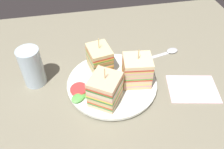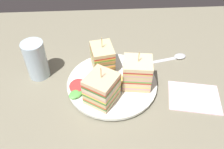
% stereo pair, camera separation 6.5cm
% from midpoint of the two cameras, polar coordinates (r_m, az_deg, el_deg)
% --- Properties ---
extents(ground_plane, '(1.12, 0.89, 0.02)m').
position_cam_midpoint_polar(ground_plane, '(0.69, 2.70, -3.38)').
color(ground_plane, gray).
extents(plate, '(0.26, 0.26, 0.02)m').
position_cam_midpoint_polar(plate, '(0.68, 2.75, -2.33)').
color(plate, white).
rests_on(plate, ground_plane).
extents(sandwich_wedge_0, '(0.07, 0.09, 0.11)m').
position_cam_midpoint_polar(sandwich_wedge_0, '(0.69, 0.39, 3.91)').
color(sandwich_wedge_0, beige).
rests_on(sandwich_wedge_0, plate).
extents(sandwich_wedge_1, '(0.10, 0.10, 0.11)m').
position_cam_midpoint_polar(sandwich_wedge_1, '(0.60, 0.63, -3.59)').
color(sandwich_wedge_1, beige).
rests_on(sandwich_wedge_1, plate).
extents(sandwich_wedge_2, '(0.08, 0.08, 0.11)m').
position_cam_midpoint_polar(sandwich_wedge_2, '(0.65, 8.90, 0.23)').
color(sandwich_wedge_2, '#E0B481').
rests_on(sandwich_wedge_2, plate).
extents(chip_pile, '(0.07, 0.06, 0.03)m').
position_cam_midpoint_polar(chip_pile, '(0.67, 3.34, -1.21)').
color(chip_pile, '#EFC960').
rests_on(chip_pile, plate).
extents(salad_garnish, '(0.08, 0.08, 0.02)m').
position_cam_midpoint_polar(salad_garnish, '(0.65, -5.26, -3.66)').
color(salad_garnish, '#4B8532').
rests_on(salad_garnish, plate).
extents(spoon, '(0.16, 0.05, 0.01)m').
position_cam_midpoint_polar(spoon, '(0.81, 16.98, 3.82)').
color(spoon, silver).
rests_on(spoon, ground_plane).
extents(napkin, '(0.16, 0.13, 0.01)m').
position_cam_midpoint_polar(napkin, '(0.70, 21.73, -5.18)').
color(napkin, silver).
rests_on(napkin, ground_plane).
extents(drinking_glass, '(0.06, 0.06, 0.12)m').
position_cam_midpoint_polar(drinking_glass, '(0.71, -15.21, 2.81)').
color(drinking_glass, silver).
rests_on(drinking_glass, ground_plane).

